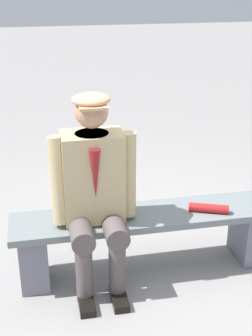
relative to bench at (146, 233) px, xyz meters
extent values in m
plane|color=gray|center=(0.00, 0.00, -0.29)|extent=(30.00, 30.00, 0.00)
cube|color=slate|center=(0.00, 0.00, 0.13)|extent=(1.85, 0.38, 0.05)
cube|color=slate|center=(-0.78, 0.00, -0.09)|extent=(0.19, 0.32, 0.40)
cube|color=slate|center=(0.78, 0.00, -0.09)|extent=(0.19, 0.32, 0.40)
cube|color=tan|center=(0.36, 0.00, 0.46)|extent=(0.39, 0.24, 0.60)
cylinder|color=#1E2338|center=(0.36, 0.00, 0.73)|extent=(0.21, 0.21, 0.06)
cone|color=maroon|center=(0.36, 0.13, 0.54)|extent=(0.07, 0.07, 0.33)
sphere|color=tan|center=(0.36, 0.02, 0.90)|extent=(0.20, 0.20, 0.20)
ellipsoid|color=tan|center=(0.36, 0.02, 0.98)|extent=(0.24, 0.24, 0.07)
cube|color=tan|center=(0.36, 0.11, 0.96)|extent=(0.16, 0.09, 0.02)
cylinder|color=#574D4C|center=(0.26, 0.13, 0.17)|extent=(0.15, 0.39, 0.15)
cylinder|color=#574D4C|center=(0.26, 0.26, -0.06)|extent=(0.11, 0.11, 0.46)
cube|color=black|center=(0.26, 0.32, -0.27)|extent=(0.10, 0.24, 0.05)
cylinder|color=tan|center=(0.14, 0.04, 0.47)|extent=(0.11, 0.11, 0.57)
cylinder|color=#574D4C|center=(0.47, 0.13, 0.17)|extent=(0.15, 0.39, 0.15)
cylinder|color=#574D4C|center=(0.47, 0.26, -0.06)|extent=(0.11, 0.11, 0.46)
cube|color=black|center=(0.47, 0.32, -0.27)|extent=(0.10, 0.24, 0.05)
cylinder|color=tan|center=(0.59, 0.04, 0.47)|extent=(0.11, 0.15, 0.58)
cylinder|color=#B21E1E|center=(-0.42, 0.07, 0.19)|extent=(0.27, 0.15, 0.06)
camera|label=1|loc=(0.69, 2.71, 1.71)|focal=49.71mm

